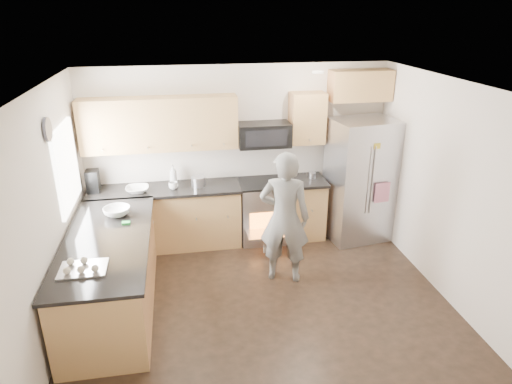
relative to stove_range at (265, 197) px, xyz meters
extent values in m
plane|color=black|center=(-0.35, -1.69, -0.68)|extent=(4.50, 4.50, 0.00)
cube|color=silver|center=(-0.35, 0.31, 0.62)|extent=(4.50, 0.04, 2.60)
cube|color=silver|center=(-0.35, -3.69, 0.62)|extent=(4.50, 0.04, 2.60)
cube|color=silver|center=(-2.60, -1.69, 0.62)|extent=(0.04, 4.00, 2.60)
cube|color=silver|center=(1.90, -1.69, 0.62)|extent=(0.04, 4.00, 2.60)
cube|color=white|center=(-0.35, -1.69, 1.92)|extent=(4.50, 4.00, 0.04)
cube|color=white|center=(-2.58, -0.69, 0.87)|extent=(0.04, 1.00, 1.00)
cylinder|color=#FFE7CC|center=(0.55, -0.59, 1.91)|extent=(0.14, 0.14, 0.02)
cylinder|color=#474754|center=(-2.57, -1.24, 1.47)|extent=(0.03, 0.26, 0.26)
cube|color=#AC6F44|center=(-1.48, 0.01, -0.24)|extent=(2.15, 0.60, 0.87)
cube|color=black|center=(-1.48, 0.00, 0.23)|extent=(2.19, 0.64, 0.04)
cube|color=#AC6F44|center=(0.65, 0.01, -0.24)|extent=(0.50, 0.60, 0.87)
cube|color=black|center=(0.65, 0.00, 0.23)|extent=(0.54, 0.64, 0.04)
cube|color=#AC6F44|center=(-1.47, 0.14, 1.15)|extent=(2.16, 0.33, 0.74)
cube|color=#AC6F44|center=(0.65, 0.14, 1.15)|extent=(0.50, 0.33, 0.74)
cube|color=#AC6F44|center=(1.43, 0.14, 1.60)|extent=(0.90, 0.33, 0.44)
imported|color=silver|center=(-1.84, -0.09, 0.29)|extent=(0.32, 0.32, 0.08)
imported|color=silver|center=(-1.34, 0.15, 0.40)|extent=(0.11, 0.11, 0.29)
imported|color=silver|center=(-1.34, -0.06, 0.30)|extent=(0.13, 0.13, 0.10)
cylinder|color=#B7B7BC|center=(-0.98, 0.01, 0.32)|extent=(0.21, 0.21, 0.14)
cube|color=black|center=(-2.44, 0.04, 0.41)|extent=(0.17, 0.20, 0.32)
cylinder|color=#B7B7BC|center=(0.74, 0.05, 0.29)|extent=(0.11, 0.11, 0.08)
cube|color=#AC6F44|center=(-2.10, -1.44, -0.24)|extent=(0.90, 2.30, 0.87)
cube|color=black|center=(-2.10, -1.44, 0.23)|extent=(0.96, 2.36, 0.04)
imported|color=silver|center=(-2.04, -0.83, 0.30)|extent=(0.33, 0.33, 0.10)
cube|color=green|center=(-1.91, -1.11, 0.26)|extent=(0.09, 0.07, 0.03)
cube|color=#B7B7BC|center=(-2.24, -2.09, 0.30)|extent=(0.46, 0.35, 0.10)
cube|color=#B7B7BC|center=(0.00, -0.01, -0.23)|extent=(0.76, 0.62, 0.90)
cube|color=black|center=(0.00, -0.01, 0.24)|extent=(0.76, 0.60, 0.03)
cube|color=orange|center=(0.00, -0.33, -0.28)|extent=(0.56, 0.02, 0.34)
cube|color=#B7B7BC|center=(0.00, -0.49, -0.36)|extent=(0.70, 0.34, 0.03)
cube|color=silver|center=(0.00, -0.54, -0.50)|extent=(0.24, 0.03, 0.28)
cube|color=black|center=(0.00, 0.11, 0.94)|extent=(0.76, 0.40, 0.34)
cube|color=#B7B7BC|center=(1.42, -0.18, 0.25)|extent=(1.00, 0.83, 1.85)
cylinder|color=#B7B7BC|center=(1.39, -0.54, 0.38)|extent=(0.02, 0.02, 1.01)
cylinder|color=#B7B7BC|center=(1.45, -0.54, 0.38)|extent=(0.02, 0.02, 1.01)
cube|color=pink|center=(1.62, -0.54, 0.18)|extent=(0.24, 0.04, 0.30)
cube|color=#82A6D0|center=(1.24, -0.54, 0.68)|extent=(0.18, 0.03, 0.22)
imported|color=slate|center=(0.03, -1.16, 0.20)|extent=(0.74, 0.60, 1.75)
camera|label=1|loc=(-1.21, -6.22, 2.67)|focal=32.00mm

